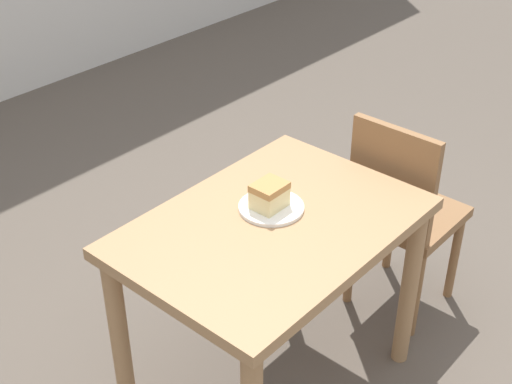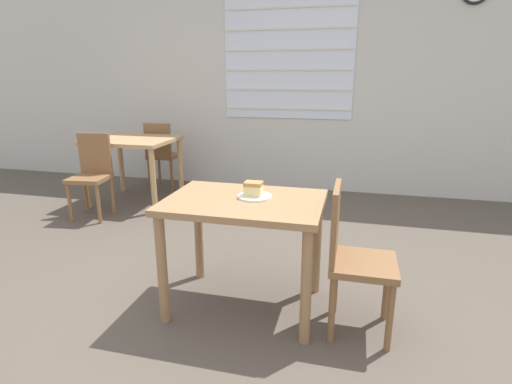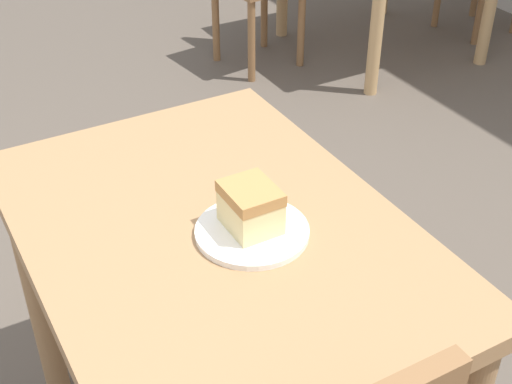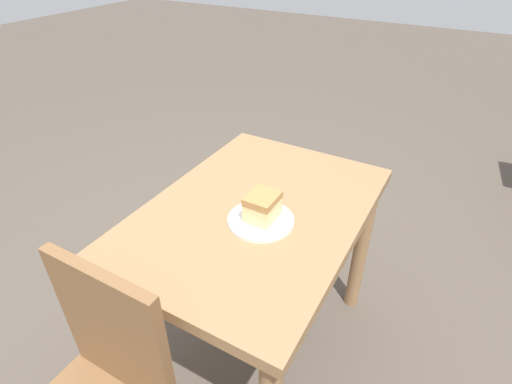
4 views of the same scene
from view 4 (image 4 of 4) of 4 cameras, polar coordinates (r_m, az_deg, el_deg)
The scene contains 4 objects.
ground_plane at distance 1.90m, azimuth -4.30°, elevation -17.76°, with size 14.00×14.00×0.00m, color brown.
dining_table_near at distance 1.38m, azimuth -0.12°, elevation -6.39°, with size 0.94×0.66×0.71m.
plate at distance 1.25m, azimuth 0.68°, elevation -4.05°, with size 0.21×0.21×0.01m.
cake_slice at distance 1.22m, azimuth 0.94°, elevation -2.09°, with size 0.11×0.09×0.08m.
Camera 4 is at (0.95, 0.69, 1.48)m, focal length 28.00 mm.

